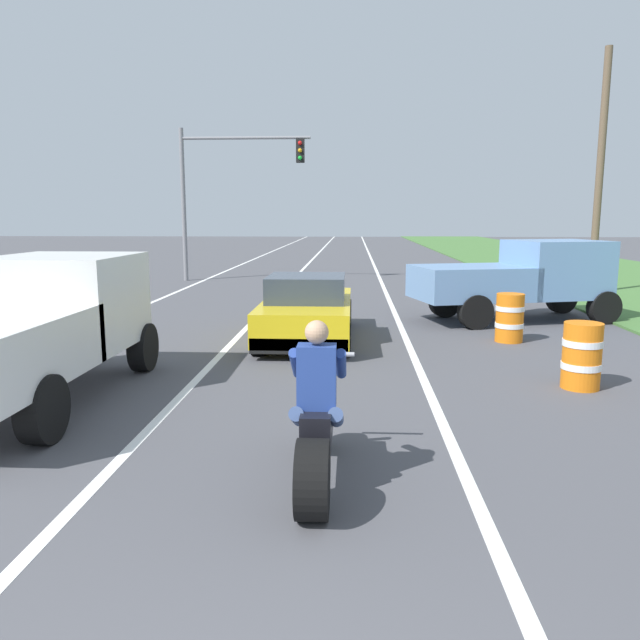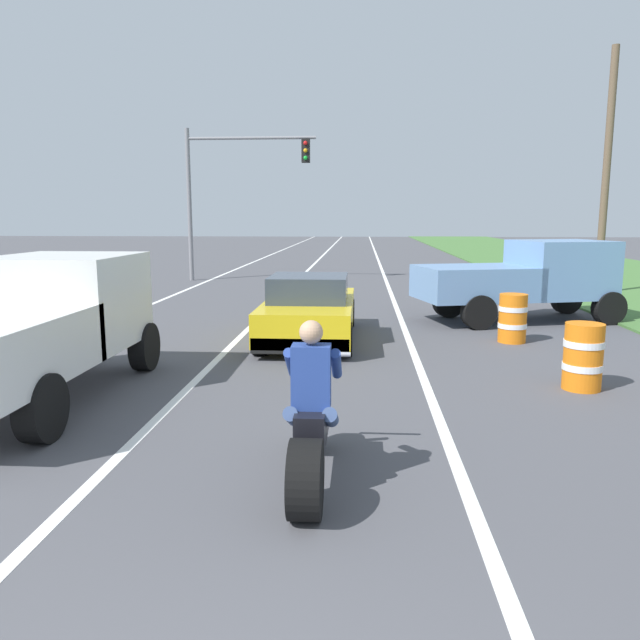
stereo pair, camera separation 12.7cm
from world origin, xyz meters
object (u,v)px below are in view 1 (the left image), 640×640
(pickup_truck_left_lane_white, at_px, (36,323))
(sports_car_yellow, at_px, (307,310))
(construction_barrel_mid, at_px, (510,318))
(construction_barrel_nearest, at_px, (582,355))
(motorcycle_with_rider, at_px, (317,428))
(pickup_truck_right_shoulder_light_blue, at_px, (521,276))
(traffic_light_mast_near, at_px, (223,179))

(pickup_truck_left_lane_white, bearing_deg, sports_car_yellow, 52.81)
(construction_barrel_mid, bearing_deg, construction_barrel_nearest, -86.76)
(sports_car_yellow, height_order, construction_barrel_nearest, sports_car_yellow)
(motorcycle_with_rider, relative_size, sports_car_yellow, 0.51)
(motorcycle_with_rider, relative_size, pickup_truck_left_lane_white, 0.46)
(pickup_truck_left_lane_white, distance_m, pickup_truck_right_shoulder_light_blue, 11.16)
(pickup_truck_left_lane_white, distance_m, construction_barrel_nearest, 7.90)
(pickup_truck_left_lane_white, relative_size, construction_barrel_nearest, 4.80)
(construction_barrel_mid, bearing_deg, pickup_truck_left_lane_white, -149.31)
(motorcycle_with_rider, relative_size, pickup_truck_right_shoulder_light_blue, 0.43)
(motorcycle_with_rider, height_order, pickup_truck_left_lane_white, pickup_truck_left_lane_white)
(pickup_truck_left_lane_white, bearing_deg, motorcycle_with_rider, -32.86)
(motorcycle_with_rider, height_order, construction_barrel_nearest, motorcycle_with_rider)
(sports_car_yellow, height_order, pickup_truck_right_shoulder_light_blue, pickup_truck_right_shoulder_light_blue)
(traffic_light_mast_near, relative_size, construction_barrel_nearest, 6.00)
(pickup_truck_left_lane_white, height_order, construction_barrel_nearest, pickup_truck_left_lane_white)
(pickup_truck_left_lane_white, bearing_deg, traffic_light_mast_near, 92.74)
(motorcycle_with_rider, distance_m, construction_barrel_mid, 7.97)
(pickup_truck_left_lane_white, bearing_deg, pickup_truck_right_shoulder_light_blue, 40.16)
(sports_car_yellow, distance_m, pickup_truck_left_lane_white, 5.68)
(motorcycle_with_rider, height_order, pickup_truck_right_shoulder_light_blue, pickup_truck_right_shoulder_light_blue)
(construction_barrel_nearest, xyz_separation_m, construction_barrel_mid, (-0.20, 3.48, 0.00))
(construction_barrel_nearest, bearing_deg, construction_barrel_mid, 93.24)
(motorcycle_with_rider, distance_m, sports_car_yellow, 7.15)
(motorcycle_with_rider, bearing_deg, construction_barrel_mid, 63.41)
(pickup_truck_left_lane_white, bearing_deg, construction_barrel_nearest, 7.52)
(motorcycle_with_rider, xyz_separation_m, traffic_light_mast_near, (-4.83, 19.00, 3.44))
(pickup_truck_right_shoulder_light_blue, xyz_separation_m, construction_barrel_mid, (-0.92, -2.68, -0.60))
(sports_car_yellow, xyz_separation_m, traffic_light_mast_near, (-4.20, 11.88, 3.41))
(traffic_light_mast_near, distance_m, construction_barrel_mid, 14.96)
(construction_barrel_nearest, distance_m, construction_barrel_mid, 3.49)
(motorcycle_with_rider, height_order, construction_barrel_mid, motorcycle_with_rider)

